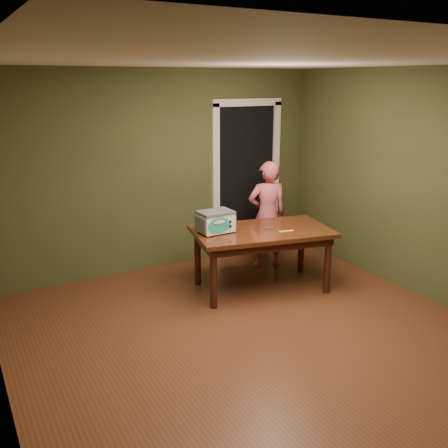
# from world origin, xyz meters

# --- Properties ---
(floor) EXTENTS (5.00, 5.00, 0.00)m
(floor) POSITION_xyz_m (0.00, 0.00, 0.00)
(floor) COLOR #5F2E1B
(floor) RESTS_ON ground
(room_shell) EXTENTS (4.52, 5.02, 2.61)m
(room_shell) POSITION_xyz_m (0.00, 0.00, 1.71)
(room_shell) COLOR #444525
(room_shell) RESTS_ON ground
(doorway) EXTENTS (1.10, 0.66, 2.25)m
(doorway) POSITION_xyz_m (1.30, 2.78, 1.06)
(doorway) COLOR black
(doorway) RESTS_ON ground
(dining_table) EXTENTS (1.75, 1.22, 0.75)m
(dining_table) POSITION_xyz_m (0.72, 1.18, 0.65)
(dining_table) COLOR #3D1A0D
(dining_table) RESTS_ON floor
(toy_oven) EXTENTS (0.42, 0.29, 0.26)m
(toy_oven) POSITION_xyz_m (0.19, 1.34, 0.89)
(toy_oven) COLOR #4C4F54
(toy_oven) RESTS_ON dining_table
(baking_pan) EXTENTS (0.10, 0.10, 0.02)m
(baking_pan) POSITION_xyz_m (0.79, 1.15, 0.76)
(baking_pan) COLOR silver
(baking_pan) RESTS_ON dining_table
(spatula) EXTENTS (0.18, 0.06, 0.01)m
(spatula) POSITION_xyz_m (0.92, 0.98, 0.75)
(spatula) COLOR #FAD16C
(spatula) RESTS_ON dining_table
(child) EXTENTS (0.60, 0.48, 1.44)m
(child) POSITION_xyz_m (1.21, 1.79, 0.72)
(child) COLOR #BF4E5E
(child) RESTS_ON floor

